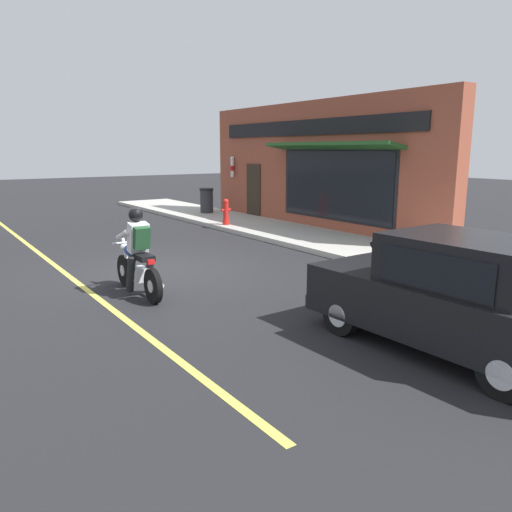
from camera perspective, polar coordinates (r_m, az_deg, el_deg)
name	(u,v)px	position (r m, az deg, el deg)	size (l,w,h in m)	color
ground_plane	(161,271)	(11.27, -10.85, -1.69)	(80.00, 80.00, 0.00)	black
sidewalk_curb	(272,229)	(16.44, 1.85, 3.06)	(2.60, 22.00, 0.14)	#ADAAA3
lane_stripe	(44,257)	(13.56, -23.04, -0.12)	(0.12, 19.80, 0.01)	#D1C64C
storefront_building	(312,166)	(17.06, 6.47, 10.20)	(1.25, 11.23, 4.20)	brown
motorcycle_with_rider	(138,259)	(9.41, -13.37, -0.29)	(0.56, 2.02, 1.62)	black
car_hatchback	(452,295)	(7.04, 21.47, -4.22)	(1.75, 3.83, 1.57)	black
traffic_cone	(379,245)	(12.12, 13.86, 1.22)	(0.36, 0.36, 0.60)	black
fire_hydrant	(226,212)	(16.97, -3.46, 5.04)	(0.36, 0.24, 0.88)	red
trash_bin	(207,200)	(20.32, -5.67, 6.35)	(0.56, 0.56, 0.98)	#2D2D33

